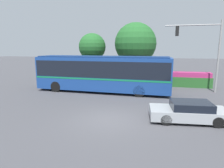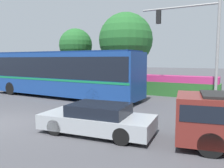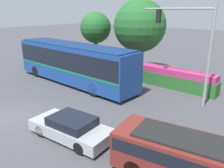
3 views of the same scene
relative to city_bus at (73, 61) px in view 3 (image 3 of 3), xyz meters
The scene contains 8 objects.
ground_plane 7.54m from the city_bus, 70.75° to the right, with size 140.00×140.00×0.00m, color #444449.
city_bus is the anchor object (origin of this frame).
sedan_foreground 9.22m from the city_bus, 41.11° to the right, with size 4.47×2.23×1.14m.
suv_left_lane 13.25m from the city_bus, 23.14° to the right, with size 5.17×2.80×1.75m.
traffic_light_pole 9.79m from the city_bus, 13.52° to the left, with size 4.90×0.24×6.56m.
flowering_hedge 6.96m from the city_bus, 40.12° to the left, with size 10.69×1.13×1.56m.
street_tree_left 6.83m from the city_bus, 117.10° to the left, with size 3.31×3.31×5.88m.
street_tree_centre 7.31m from the city_bus, 70.13° to the left, with size 4.97×4.97×7.09m.
Camera 3 is at (12.59, -5.45, 6.10)m, focal length 36.92 mm.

